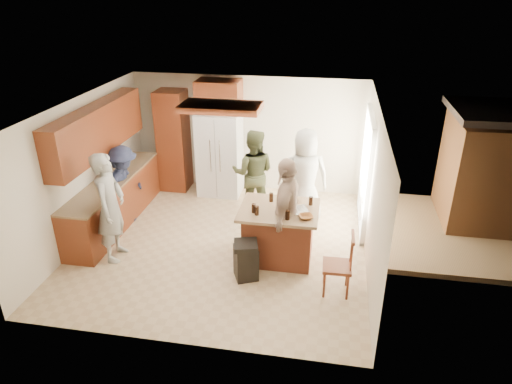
% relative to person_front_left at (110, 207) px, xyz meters
% --- Properties ---
extents(room_shell, '(8.00, 5.20, 5.00)m').
position_rel_person_front_left_xyz_m(room_shell, '(6.05, 2.35, -0.07)').
color(room_shell, tan).
rests_on(room_shell, ground).
extents(person_front_left, '(0.55, 0.72, 1.88)m').
position_rel_person_front_left_xyz_m(person_front_left, '(0.00, 0.00, 0.00)').
color(person_front_left, gray).
rests_on(person_front_left, ground).
extents(person_behind_left, '(0.88, 0.57, 1.75)m').
position_rel_person_front_left_xyz_m(person_behind_left, '(2.01, 1.96, -0.06)').
color(person_behind_left, '#3A4125').
rests_on(person_behind_left, ground).
extents(person_behind_right, '(1.01, 0.78, 1.84)m').
position_rel_person_front_left_xyz_m(person_behind_right, '(3.02, 1.87, -0.02)').
color(person_behind_right, '#9B9B93').
rests_on(person_behind_right, ground).
extents(person_side_right, '(0.68, 1.14, 1.84)m').
position_rel_person_front_left_xyz_m(person_side_right, '(2.84, 0.36, -0.02)').
color(person_side_right, tan).
rests_on(person_side_right, ground).
extents(person_counter, '(0.56, 1.05, 1.56)m').
position_rel_person_front_left_xyz_m(person_counter, '(-0.31, 1.16, -0.16)').
color(person_counter, '#1C2138').
rests_on(person_counter, ground).
extents(left_cabinetry, '(0.64, 3.00, 2.30)m').
position_rel_person_front_left_xyz_m(left_cabinetry, '(-0.57, 1.11, 0.02)').
color(left_cabinetry, maroon).
rests_on(left_cabinetry, ground).
extents(back_wall_units, '(1.80, 0.60, 2.45)m').
position_rel_person_front_left_xyz_m(back_wall_units, '(0.34, 2.91, 0.44)').
color(back_wall_units, maroon).
rests_on(back_wall_units, ground).
extents(refrigerator, '(0.90, 0.76, 1.80)m').
position_rel_person_front_left_xyz_m(refrigerator, '(1.12, 2.83, -0.04)').
color(refrigerator, white).
rests_on(refrigerator, ground).
extents(kitchen_island, '(1.28, 1.03, 0.93)m').
position_rel_person_front_left_xyz_m(kitchen_island, '(2.71, 0.44, -0.46)').
color(kitchen_island, brown).
rests_on(kitchen_island, ground).
extents(island_items, '(1.01, 0.66, 0.15)m').
position_rel_person_front_left_xyz_m(island_items, '(2.90, 0.33, 0.03)').
color(island_items, silver).
rests_on(island_items, kitchen_island).
extents(trash_bin, '(0.45, 0.45, 0.63)m').
position_rel_person_front_left_xyz_m(trash_bin, '(2.28, -0.21, -0.62)').
color(trash_bin, black).
rests_on(trash_bin, ground).
extents(spindle_chair, '(0.43, 0.43, 0.99)m').
position_rel_person_front_left_xyz_m(spindle_chair, '(3.70, -0.33, -0.48)').
color(spindle_chair, maroon).
rests_on(spindle_chair, ground).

